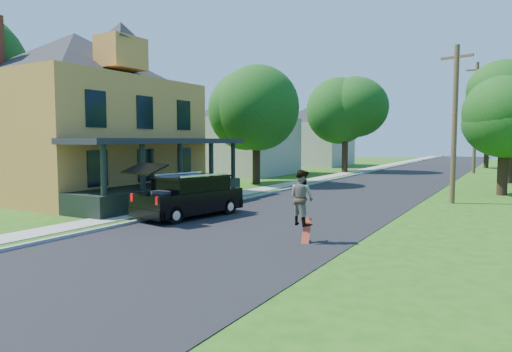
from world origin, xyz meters
The scene contains 18 objects.
ground centered at (0.00, 0.00, 0.00)m, with size 140.00×140.00×0.00m, color #215210.
street centered at (0.00, 20.00, 0.00)m, with size 8.00×120.00×0.02m, color black.
curb centered at (-4.05, 20.00, 0.00)m, with size 0.15×120.00×0.12m, color #979792.
sidewalk centered at (-5.60, 20.00, 0.00)m, with size 1.30×120.00×0.03m, color gray.
front_walk centered at (-9.50, 6.00, 0.00)m, with size 6.50×1.20×0.03m, color gray.
main_house centered at (-12.80, 5.99, 4.92)m, with size 15.56×15.56×10.10m.
neighbor_house_mid centered at (-13.50, 24.00, 4.19)m, with size 12.78×12.78×8.30m.
neighbor_house_far centered at (-13.50, 40.00, 4.19)m, with size 12.78×12.78×8.30m.
black_suv centered at (-3.20, 3.35, 0.84)m, with size 2.53×4.96×2.21m.
skateboarder centered at (2.50, 1.50, 1.34)m, with size 0.99×0.90×1.66m.
skateboard centered at (2.66, 1.48, 0.32)m, with size 0.32×0.57×0.76m.
tree_left_mid centered at (-7.80, 16.63, 5.00)m, with size 5.87×5.67×7.94m.
tree_left_far centered at (-6.18, 30.50, 6.24)m, with size 7.37×7.20×9.61m.
tree_right_near centered at (7.26, 17.72, 4.52)m, with size 4.63×4.43×6.91m.
tree_right_mid centered at (7.43, 26.00, 6.21)m, with size 5.94×5.88×9.33m.
tree_right_far centered at (4.96, 44.53, 5.05)m, with size 5.26×4.95×7.45m.
utility_pole_near centered at (5.33, 12.83, 3.89)m, with size 1.49×0.52×7.52m.
utility_pole_far centered at (4.50, 35.23, 5.18)m, with size 1.84×0.30×10.04m.
Camera 1 is at (8.03, -10.82, 3.06)m, focal length 32.00 mm.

